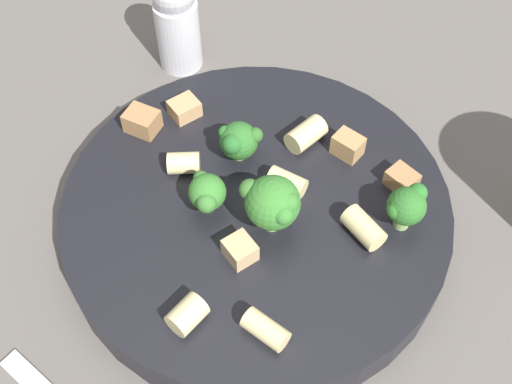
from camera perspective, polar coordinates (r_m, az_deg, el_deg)
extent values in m
plane|color=#5B5651|center=(0.45, 0.00, -2.92)|extent=(2.00, 2.00, 0.00)
cylinder|color=black|center=(0.44, 0.00, -1.89)|extent=(0.26, 0.26, 0.03)
cylinder|color=white|center=(0.43, 0.00, -1.03)|extent=(0.23, 0.23, 0.01)
torus|color=black|center=(0.43, 0.00, -0.96)|extent=(0.26, 0.26, 0.00)
cylinder|color=#93B766|center=(0.42, 12.88, -2.35)|extent=(0.01, 0.01, 0.01)
sphere|color=#2D6B28|center=(0.41, 13.23, -1.23)|extent=(0.02, 0.02, 0.02)
sphere|color=#286E28|center=(0.41, 14.14, -0.09)|extent=(0.01, 0.01, 0.01)
sphere|color=#2D6D27|center=(0.40, 12.30, -1.59)|extent=(0.01, 0.01, 0.01)
cylinder|color=#93B766|center=(0.41, 0.99, -2.67)|extent=(0.01, 0.01, 0.02)
sphere|color=#387A2D|center=(0.39, 1.03, -1.14)|extent=(0.03, 0.03, 0.03)
sphere|color=#35772F|center=(0.38, 1.91, -2.24)|extent=(0.01, 0.01, 0.01)
sphere|color=#3A6D2D|center=(0.39, -0.55, 0.23)|extent=(0.01, 0.01, 0.01)
sphere|color=#38752E|center=(0.38, 2.82, -0.90)|extent=(0.01, 0.01, 0.01)
cylinder|color=#9EC175|center=(0.42, -4.25, -1.02)|extent=(0.01, 0.01, 0.01)
sphere|color=#387A2D|center=(0.41, -4.36, -0.02)|extent=(0.02, 0.02, 0.02)
sphere|color=#336A2C|center=(0.41, -4.91, 1.21)|extent=(0.01, 0.01, 0.01)
sphere|color=#39722F|center=(0.40, -4.47, -0.91)|extent=(0.01, 0.01, 0.01)
cylinder|color=#84AD60|center=(0.44, -1.50, 3.49)|extent=(0.01, 0.01, 0.01)
sphere|color=#2D6B28|center=(0.43, -1.54, 4.58)|extent=(0.03, 0.03, 0.03)
sphere|color=#2F6425|center=(0.43, -0.09, 5.07)|extent=(0.01, 0.01, 0.01)
sphere|color=#286926|center=(0.43, -2.39, 5.47)|extent=(0.01, 0.01, 0.01)
sphere|color=#286429|center=(0.43, -2.41, 4.17)|extent=(0.01, 0.01, 0.01)
cylinder|color=beige|center=(0.41, 9.53, -3.15)|extent=(0.03, 0.02, 0.02)
cylinder|color=beige|center=(0.45, 4.46, 5.13)|extent=(0.02, 0.03, 0.02)
cylinder|color=beige|center=(0.42, 3.10, 0.41)|extent=(0.03, 0.03, 0.01)
cylinder|color=beige|center=(0.38, -6.14, -10.79)|extent=(0.02, 0.03, 0.02)
cylinder|color=beige|center=(0.44, -6.45, 2.58)|extent=(0.02, 0.03, 0.01)
cylinder|color=beige|center=(0.37, 0.85, -12.11)|extent=(0.03, 0.02, 0.01)
cube|color=#A87A4C|center=(0.44, 12.83, 1.09)|extent=(0.02, 0.02, 0.01)
cube|color=tan|center=(0.40, -1.43, -5.19)|extent=(0.02, 0.02, 0.01)
cube|color=tan|center=(0.47, -6.38, 7.39)|extent=(0.02, 0.02, 0.01)
cube|color=#A87A4C|center=(0.47, -10.09, 6.21)|extent=(0.03, 0.03, 0.02)
cube|color=tan|center=(0.45, 8.16, 4.11)|extent=(0.02, 0.02, 0.02)
cylinder|color=silver|center=(0.54, -6.91, 13.71)|extent=(0.04, 0.04, 0.06)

